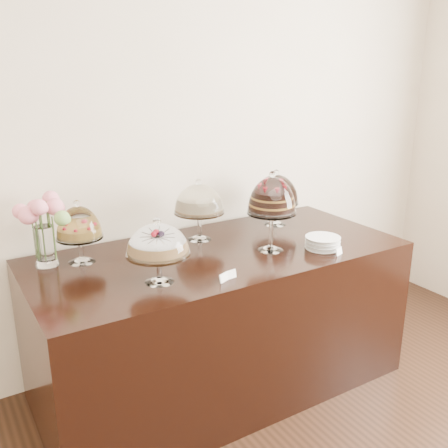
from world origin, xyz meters
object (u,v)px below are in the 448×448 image
cake_stand_fruit_tart (79,226)px  cake_stand_dark_choco (276,191)px  cake_stand_cheesecake (199,201)px  cake_stand_sugar_sponge (158,242)px  display_counter (220,319)px  flower_vase (43,222)px  plate_stack (323,243)px  cake_stand_choco_layer (272,198)px

cake_stand_fruit_tart → cake_stand_dark_choco: bearing=-0.1°
cake_stand_cheesecake → cake_stand_sugar_sponge: bearing=-136.2°
cake_stand_sugar_sponge → cake_stand_dark_choco: (1.08, 0.47, 0.02)m
display_counter → flower_vase: bearing=161.1°
flower_vase → cake_stand_cheesecake: bearing=-4.1°
plate_stack → cake_stand_cheesecake: bearing=135.8°
cake_stand_sugar_sponge → flower_vase: bearing=128.9°
cake_stand_cheesecake → flower_vase: size_ratio=1.00×
display_counter → cake_stand_dark_choco: 0.94m
display_counter → cake_stand_choco_layer: 0.82m
cake_stand_dark_choco → cake_stand_fruit_tart: size_ratio=1.08×
cake_stand_fruit_tart → display_counter: bearing=-18.9°
cake_stand_choco_layer → cake_stand_fruit_tart: cake_stand_choco_layer is taller
cake_stand_choco_layer → display_counter: bearing=152.0°
cake_stand_choco_layer → flower_vase: cake_stand_choco_layer is taller
cake_stand_dark_choco → flower_vase: size_ratio=0.98×
cake_stand_choco_layer → plate_stack: (0.28, -0.14, -0.28)m
display_counter → cake_stand_fruit_tart: 1.02m
flower_vase → display_counter: bearing=-18.9°
cake_stand_sugar_sponge → cake_stand_dark_choco: cake_stand_dark_choco is taller
display_counter → cake_stand_cheesecake: cake_stand_cheesecake is taller
display_counter → cake_stand_sugar_sponge: 0.85m
cake_stand_dark_choco → cake_stand_fruit_tart: bearing=179.9°
cake_stand_dark_choco → plate_stack: (-0.05, -0.54, -0.20)m
cake_stand_sugar_sponge → plate_stack: size_ratio=1.69×
cake_stand_choco_layer → flower_vase: bearing=159.0°
cake_stand_dark_choco → plate_stack: bearing=-95.2°
cake_stand_dark_choco → cake_stand_cheesecake: bearing=-179.5°
flower_vase → plate_stack: size_ratio=1.93×
display_counter → cake_stand_cheesecake: (0.00, 0.25, 0.70)m
flower_vase → plate_stack: flower_vase is taller
display_counter → plate_stack: 0.78m
cake_stand_cheesecake → plate_stack: 0.79m
cake_stand_cheesecake → cake_stand_dark_choco: 0.59m
cake_stand_dark_choco → cake_stand_fruit_tart: (-1.34, 0.00, -0.02)m
cake_stand_choco_layer → cake_stand_fruit_tart: size_ratio=1.34×
display_counter → flower_vase: size_ratio=5.67×
display_counter → cake_stand_dark_choco: (0.59, 0.25, 0.68)m
cake_stand_sugar_sponge → cake_stand_dark_choco: 1.18m
cake_stand_choco_layer → cake_stand_fruit_tart: (-1.01, 0.39, -0.10)m
plate_stack → cake_stand_choco_layer: bearing=153.0°
cake_stand_choco_layer → cake_stand_fruit_tart: bearing=158.6°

